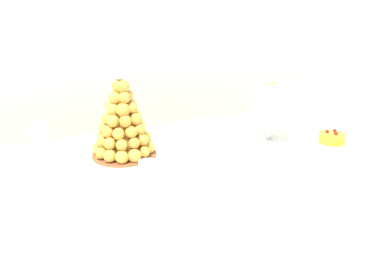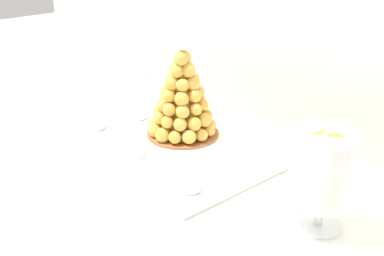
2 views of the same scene
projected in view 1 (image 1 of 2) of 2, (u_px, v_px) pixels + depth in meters
name	position (u px, v px, depth m)	size (l,w,h in m)	color
backdrop_wall	(101.00, 4.00, 1.95)	(4.80, 0.10, 2.50)	silver
buffet_table	(172.00, 190.00, 1.39)	(1.59, 0.84, 0.75)	brown
serving_tray	(138.00, 163.00, 1.36)	(0.67, 0.43, 0.02)	white
croquembouche	(122.00, 123.00, 1.38)	(0.23, 0.23, 0.31)	brown
dessert_cup_left	(67.00, 180.00, 1.17)	(0.05, 0.05, 0.06)	silver
dessert_cup_mid_left	(148.00, 169.00, 1.25)	(0.06, 0.06, 0.05)	silver
dessert_cup_centre	(218.00, 157.00, 1.35)	(0.06, 0.06, 0.05)	silver
creme_brulee_ramekin	(61.00, 165.00, 1.30)	(0.08, 0.08, 0.02)	white
macaron_goblet	(271.00, 104.00, 1.54)	(0.15, 0.15, 0.24)	white
fruit_tart_plate	(332.00, 140.00, 1.54)	(0.20, 0.20, 0.06)	white
wine_glass	(38.00, 132.00, 1.31)	(0.07, 0.07, 0.16)	silver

